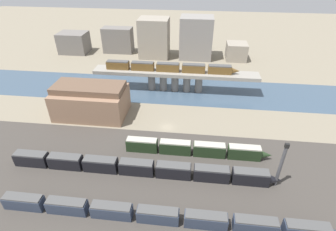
# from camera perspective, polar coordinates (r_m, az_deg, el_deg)

# --- Properties ---
(ground_plane) EXTENTS (400.00, 400.00, 0.00)m
(ground_plane) POSITION_cam_1_polar(r_m,az_deg,el_deg) (90.91, -0.14, -2.55)
(ground_plane) COLOR gray
(railbed_yard) EXTENTS (280.00, 42.00, 0.01)m
(railbed_yard) POSITION_cam_1_polar(r_m,az_deg,el_deg) (72.85, -2.41, -13.46)
(railbed_yard) COLOR #423D38
(railbed_yard) RESTS_ON ground
(river_water) EXTENTS (320.00, 25.29, 0.01)m
(river_water) POSITION_cam_1_polar(r_m,az_deg,el_deg) (114.74, 1.49, 5.51)
(river_water) COLOR #3D5166
(river_water) RESTS_ON ground
(bridge) EXTENTS (69.22, 7.32, 8.85)m
(bridge) POSITION_cam_1_polar(r_m,az_deg,el_deg) (111.82, 1.54, 8.56)
(bridge) COLOR gray
(bridge) RESTS_ON ground
(train_on_bridge) EXTENTS (55.45, 2.82, 3.54)m
(train_on_bridge) POSITION_cam_1_polar(r_m,az_deg,el_deg) (110.45, 0.60, 10.44)
(train_on_bridge) COLOR brown
(train_on_bridge) RESTS_ON bridge
(train_yard_near) EXTENTS (77.06, 2.66, 3.65)m
(train_yard_near) POSITION_cam_1_polar(r_m,az_deg,el_deg) (63.00, -1.13, -20.97)
(train_yard_near) COLOR #2D384C
(train_yard_near) RESTS_ON ground
(train_yard_mid) EXTENTS (73.41, 3.06, 4.07)m
(train_yard_mid) POSITION_cam_1_polar(r_m,az_deg,el_deg) (73.10, -5.99, -11.23)
(train_yard_mid) COLOR black
(train_yard_mid) RESTS_ON ground
(train_yard_far) EXTENTS (43.12, 2.75, 4.18)m
(train_yard_far) POSITION_cam_1_polar(r_m,az_deg,el_deg) (78.96, 5.98, -7.22)
(train_yard_far) COLOR #23381E
(train_yard_far) RESTS_ON ground
(warehouse_building) EXTENTS (25.34, 15.26, 12.01)m
(warehouse_building) POSITION_cam_1_polar(r_m,az_deg,el_deg) (99.25, -16.43, 3.16)
(warehouse_building) COLOR #937056
(warehouse_building) RESTS_ON ground
(signal_tower) EXTENTS (1.00, 0.83, 13.76)m
(signal_tower) POSITION_cam_1_polar(r_m,az_deg,el_deg) (72.00, 23.35, -9.93)
(signal_tower) COLOR #4C4C51
(signal_tower) RESTS_ON ground
(city_block_far_left) EXTENTS (15.95, 12.12, 11.51)m
(city_block_far_left) POSITION_cam_1_polar(r_m,az_deg,el_deg) (167.50, -19.80, 14.71)
(city_block_far_left) COLOR slate
(city_block_far_left) RESTS_ON ground
(city_block_left) EXTENTS (16.89, 8.28, 14.14)m
(city_block_left) POSITION_cam_1_polar(r_m,az_deg,el_deg) (161.03, -10.83, 15.83)
(city_block_left) COLOR slate
(city_block_left) RESTS_ON ground
(city_block_center) EXTENTS (16.10, 13.21, 20.88)m
(city_block_center) POSITION_cam_1_polar(r_m,az_deg,el_deg) (150.72, -3.03, 16.52)
(city_block_center) COLOR gray
(city_block_center) RESTS_ON ground
(city_block_right) EXTENTS (17.38, 13.36, 22.21)m
(city_block_right) POSITION_cam_1_polar(r_m,az_deg,el_deg) (149.23, 6.13, 16.48)
(city_block_right) COLOR gray
(city_block_right) RESTS_ON ground
(city_block_far_right) EXTENTS (10.90, 10.92, 9.07)m
(city_block_far_right) POSITION_cam_1_polar(r_m,az_deg,el_deg) (152.21, 14.65, 13.36)
(city_block_far_right) COLOR gray
(city_block_far_right) RESTS_ON ground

